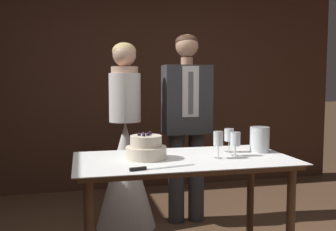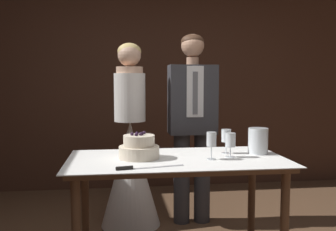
% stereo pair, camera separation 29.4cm
% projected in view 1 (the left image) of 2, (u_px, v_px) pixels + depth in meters
% --- Properties ---
extents(wall_back, '(5.31, 0.12, 2.69)m').
position_uv_depth(wall_back, '(135.00, 79.00, 4.62)').
color(wall_back, '#472B1E').
rests_on(wall_back, ground_plane).
extents(cake_table, '(1.45, 0.77, 0.80)m').
position_uv_depth(cake_table, '(184.00, 172.00, 2.52)').
color(cake_table, brown).
rests_on(cake_table, ground_plane).
extents(tiered_cake, '(0.27, 0.27, 0.18)m').
position_uv_depth(tiered_cake, '(146.00, 148.00, 2.48)').
color(tiered_cake, beige).
rests_on(tiered_cake, cake_table).
extents(cake_knife, '(0.41, 0.11, 0.02)m').
position_uv_depth(cake_knife, '(150.00, 168.00, 2.18)').
color(cake_knife, silver).
rests_on(cake_knife, cake_table).
extents(wine_glass_near, '(0.06, 0.06, 0.18)m').
position_uv_depth(wine_glass_near, '(218.00, 140.00, 2.48)').
color(wine_glass_near, silver).
rests_on(wine_glass_near, cake_table).
extents(wine_glass_middle, '(0.07, 0.07, 0.17)m').
position_uv_depth(wine_glass_middle, '(229.00, 136.00, 2.71)').
color(wine_glass_middle, silver).
rests_on(wine_glass_middle, cake_table).
extents(wine_glass_far, '(0.07, 0.07, 0.17)m').
position_uv_depth(wine_glass_far, '(235.00, 140.00, 2.57)').
color(wine_glass_far, silver).
rests_on(wine_glass_far, cake_table).
extents(hurricane_candle, '(0.14, 0.14, 0.18)m').
position_uv_depth(hurricane_candle, '(260.00, 140.00, 2.72)').
color(hurricane_candle, silver).
rests_on(hurricane_candle, cake_table).
extents(bride, '(0.54, 0.54, 1.66)m').
position_uv_depth(bride, '(125.00, 160.00, 3.36)').
color(bride, white).
rests_on(bride, ground_plane).
extents(groom, '(0.43, 0.25, 1.74)m').
position_uv_depth(groom, '(187.00, 117.00, 3.46)').
color(groom, '#38383D').
rests_on(groom, ground_plane).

